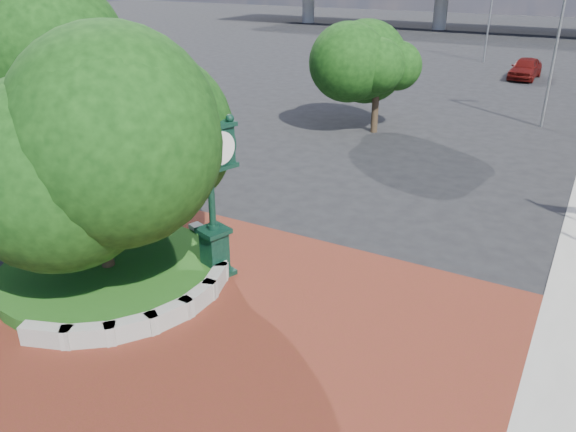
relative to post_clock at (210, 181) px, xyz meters
The scene contains 10 objects.
ground 4.10m from the post_clock, 33.51° to the right, with size 200.00×200.00×0.00m, color black.
plaza 4.57m from the post_clock, 47.05° to the right, with size 12.00×12.00×0.04m, color maroon.
planter_wall 3.09m from the post_clock, 99.94° to the right, with size 2.96×6.77×0.54m.
grass_bed 4.06m from the post_clock, 148.03° to the right, with size 6.10×6.10×0.40m, color #184C15.
tree_planter 3.15m from the post_clock, 148.03° to the right, with size 5.20×5.20×6.33m.
tree_northwest 11.17m from the post_clock, 162.21° to the left, with size 5.60×5.60×6.93m.
tree_street 16.47m from the post_clock, 95.48° to the left, with size 4.40×4.40×5.45m.
post_clock is the anchor object (origin of this frame).
parked_car 36.54m from the post_clock, 85.19° to the left, with size 1.91×4.75×1.62m, color #5A0F0C.
street_lamp_near 22.94m from the post_clock, 74.07° to the left, with size 1.77×0.82×8.25m.
Camera 1 is at (6.31, -9.67, 8.24)m, focal length 35.00 mm.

